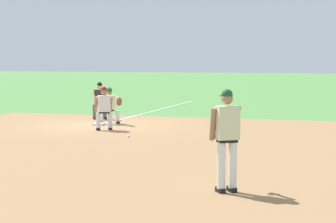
{
  "coord_description": "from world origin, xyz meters",
  "views": [
    {
      "loc": [
        -21.5,
        -8.93,
        2.42
      ],
      "look_at": [
        -7.07,
        -4.66,
        1.17
      ],
      "focal_mm": 70.0,
      "sensor_mm": 36.0,
      "label": 1
    }
  ],
  "objects_px": {
    "baseball": "(129,136)",
    "pitcher": "(227,134)",
    "first_base_bag": "(99,124)",
    "umpire": "(100,99)",
    "baserunner": "(104,107)",
    "first_baseman": "(110,104)"
  },
  "relations": [
    {
      "from": "baseball",
      "to": "first_baseman",
      "type": "bearing_deg",
      "value": 29.48
    },
    {
      "from": "umpire",
      "to": "pitcher",
      "type": "bearing_deg",
      "value": -148.47
    },
    {
      "from": "first_base_bag",
      "to": "baserunner",
      "type": "distance_m",
      "value": 1.75
    },
    {
      "from": "baseball",
      "to": "pitcher",
      "type": "xyz_separation_m",
      "value": [
        -7.12,
        -4.45,
        1.02
      ]
    },
    {
      "from": "first_base_bag",
      "to": "umpire",
      "type": "distance_m",
      "value": 2.46
    },
    {
      "from": "first_baseman",
      "to": "first_base_bag",
      "type": "bearing_deg",
      "value": 159.32
    },
    {
      "from": "baseball",
      "to": "first_baseman",
      "type": "height_order",
      "value": "first_baseman"
    },
    {
      "from": "pitcher",
      "to": "first_baseman",
      "type": "distance_m",
      "value": 12.43
    },
    {
      "from": "baseball",
      "to": "pitcher",
      "type": "bearing_deg",
      "value": -147.98
    },
    {
      "from": "first_base_bag",
      "to": "first_baseman",
      "type": "xyz_separation_m",
      "value": [
        0.56,
        -0.21,
        0.69
      ]
    },
    {
      "from": "pitcher",
      "to": "umpire",
      "type": "xyz_separation_m",
      "value": [
        12.24,
        7.51,
        -0.27
      ]
    },
    {
      "from": "pitcher",
      "to": "baserunner",
      "type": "bearing_deg",
      "value": 34.14
    },
    {
      "from": "umpire",
      "to": "baseball",
      "type": "bearing_deg",
      "value": -149.17
    },
    {
      "from": "umpire",
      "to": "first_baseman",
      "type": "bearing_deg",
      "value": -146.37
    },
    {
      "from": "first_base_bag",
      "to": "pitcher",
      "type": "relative_size",
      "value": 0.2
    },
    {
      "from": "first_baseman",
      "to": "umpire",
      "type": "height_order",
      "value": "umpire"
    },
    {
      "from": "baseball",
      "to": "pitcher",
      "type": "height_order",
      "value": "pitcher"
    },
    {
      "from": "baseball",
      "to": "first_baseman",
      "type": "distance_m",
      "value": 4.09
    },
    {
      "from": "first_base_bag",
      "to": "pitcher",
      "type": "height_order",
      "value": "pitcher"
    },
    {
      "from": "first_base_bag",
      "to": "umpire",
      "type": "height_order",
      "value": "umpire"
    },
    {
      "from": "umpire",
      "to": "first_base_bag",
      "type": "bearing_deg",
      "value": -158.45
    },
    {
      "from": "pitcher",
      "to": "baserunner",
      "type": "distance_m",
      "value": 10.48
    }
  ]
}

